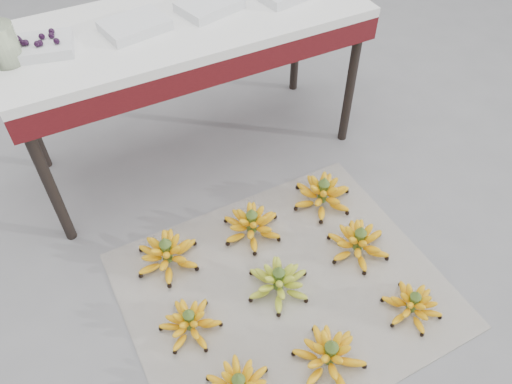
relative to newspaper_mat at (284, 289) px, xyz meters
name	(u,v)px	position (x,y,z in m)	size (l,w,h in m)	color
ground	(282,301)	(-0.03, -0.04, 0.00)	(60.00, 60.00, 0.00)	slate
newspaper_mat	(284,289)	(0.00, 0.00, 0.00)	(1.25, 1.05, 0.01)	white
bunch_front_center	(330,355)	(-0.01, -0.35, 0.06)	(0.27, 0.27, 0.16)	#FFBE09
bunch_front_right	(412,304)	(0.39, -0.32, 0.05)	(0.25, 0.25, 0.14)	#FFBE09
bunch_mid_left	(190,322)	(-0.41, 0.01, 0.05)	(0.30, 0.30, 0.14)	#FFBE09
bunch_mid_center	(278,282)	(-0.02, 0.01, 0.06)	(0.26, 0.26, 0.16)	#8FB526
bunch_mid_right	(359,243)	(0.38, 0.02, 0.06)	(0.33, 0.33, 0.16)	#FFBE09
bunch_back_left	(167,254)	(-0.37, 0.35, 0.06)	(0.32, 0.32, 0.17)	#FFBE09
bunch_back_center	(252,225)	(0.02, 0.32, 0.06)	(0.31, 0.31, 0.16)	#FFBE09
bunch_back_right	(323,194)	(0.39, 0.33, 0.06)	(0.37, 0.37, 0.17)	#FFBE09
vendor_table	(186,36)	(0.02, 0.95, 0.66)	(1.57, 0.63, 0.75)	black
tray_far_left	(39,46)	(-0.56, 0.96, 0.77)	(0.28, 0.23, 0.06)	silver
tray_left	(135,25)	(-0.19, 0.94, 0.77)	(0.28, 0.22, 0.04)	silver
tray_right	(209,5)	(0.15, 0.96, 0.77)	(0.29, 0.24, 0.04)	silver
glass_jar	(2,44)	(-0.68, 0.93, 0.82)	(0.12, 0.12, 0.15)	beige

